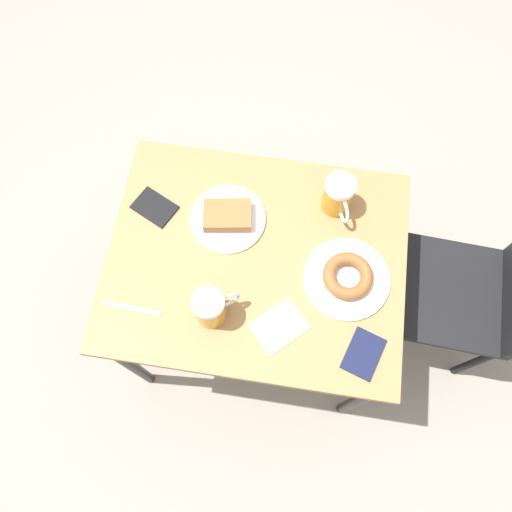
{
  "coord_description": "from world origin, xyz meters",
  "views": [
    {
      "loc": [
        0.52,
        0.08,
        2.13
      ],
      "look_at": [
        0.0,
        0.0,
        0.78
      ],
      "focal_mm": 35.0,
      "sensor_mm": 36.0,
      "label": 1
    }
  ],
  "objects_px": {
    "beer_mug_center": "(338,196)",
    "napkin_folded": "(280,326)",
    "fork": "(133,308)",
    "beer_mug_left": "(211,307)",
    "chair": "(492,291)",
    "passport_far_edge": "(155,207)",
    "passport_near_edge": "(363,354)",
    "plate_with_cake": "(228,217)",
    "plate_with_donut": "(347,277)"
  },
  "relations": [
    {
      "from": "beer_mug_center",
      "to": "napkin_folded",
      "type": "bearing_deg",
      "value": -16.43
    },
    {
      "from": "beer_mug_center",
      "to": "fork",
      "type": "distance_m",
      "value": 0.68
    },
    {
      "from": "beer_mug_left",
      "to": "napkin_folded",
      "type": "bearing_deg",
      "value": 87.58
    },
    {
      "from": "chair",
      "to": "passport_far_edge",
      "type": "bearing_deg",
      "value": -88.4
    },
    {
      "from": "beer_mug_center",
      "to": "passport_near_edge",
      "type": "distance_m",
      "value": 0.46
    },
    {
      "from": "chair",
      "to": "plate_with_cake",
      "type": "bearing_deg",
      "value": -88.35
    },
    {
      "from": "napkin_folded",
      "to": "passport_far_edge",
      "type": "bearing_deg",
      "value": -125.86
    },
    {
      "from": "beer_mug_left",
      "to": "beer_mug_center",
      "type": "bearing_deg",
      "value": 141.63
    },
    {
      "from": "plate_with_cake",
      "to": "beer_mug_center",
      "type": "xyz_separation_m",
      "value": [
        -0.1,
        0.32,
        0.05
      ]
    },
    {
      "from": "chair",
      "to": "beer_mug_left",
      "type": "bearing_deg",
      "value": -69.73
    },
    {
      "from": "chair",
      "to": "napkin_folded",
      "type": "relative_size",
      "value": 5.06
    },
    {
      "from": "passport_near_edge",
      "to": "chair",
      "type": "bearing_deg",
      "value": 125.69
    },
    {
      "from": "plate_with_donut",
      "to": "beer_mug_center",
      "type": "relative_size",
      "value": 1.94
    },
    {
      "from": "napkin_folded",
      "to": "fork",
      "type": "height_order",
      "value": "same"
    },
    {
      "from": "plate_with_donut",
      "to": "napkin_folded",
      "type": "relative_size",
      "value": 1.44
    },
    {
      "from": "napkin_folded",
      "to": "passport_near_edge",
      "type": "xyz_separation_m",
      "value": [
        0.04,
        0.24,
        0.0
      ]
    },
    {
      "from": "chair",
      "to": "plate_with_donut",
      "type": "height_order",
      "value": "chair"
    },
    {
      "from": "chair",
      "to": "plate_with_cake",
      "type": "xyz_separation_m",
      "value": [
        -0.02,
        -0.89,
        0.25
      ]
    },
    {
      "from": "napkin_folded",
      "to": "passport_far_edge",
      "type": "relative_size",
      "value": 1.15
    },
    {
      "from": "fork",
      "to": "passport_far_edge",
      "type": "height_order",
      "value": "passport_far_edge"
    },
    {
      "from": "beer_mug_left",
      "to": "fork",
      "type": "relative_size",
      "value": 0.77
    },
    {
      "from": "plate_with_donut",
      "to": "chair",
      "type": "bearing_deg",
      "value": 102.81
    },
    {
      "from": "chair",
      "to": "beer_mug_left",
      "type": "xyz_separation_m",
      "value": [
        0.28,
        -0.88,
        0.3
      ]
    },
    {
      "from": "plate_with_cake",
      "to": "plate_with_donut",
      "type": "bearing_deg",
      "value": 69.85
    },
    {
      "from": "plate_with_cake",
      "to": "beer_mug_left",
      "type": "xyz_separation_m",
      "value": [
        0.3,
        0.01,
        0.05
      ]
    },
    {
      "from": "plate_with_cake",
      "to": "passport_far_edge",
      "type": "xyz_separation_m",
      "value": [
        -0.01,
        -0.23,
        -0.01
      ]
    },
    {
      "from": "chair",
      "to": "fork",
      "type": "xyz_separation_m",
      "value": [
        0.3,
        -1.11,
        0.23
      ]
    },
    {
      "from": "plate_with_donut",
      "to": "beer_mug_center",
      "type": "bearing_deg",
      "value": -166.9
    },
    {
      "from": "beer_mug_center",
      "to": "napkin_folded",
      "type": "relative_size",
      "value": 0.74
    },
    {
      "from": "passport_near_edge",
      "to": "passport_far_edge",
      "type": "bearing_deg",
      "value": -117.8
    },
    {
      "from": "passport_near_edge",
      "to": "beer_mug_left",
      "type": "bearing_deg",
      "value": -96.53
    },
    {
      "from": "plate_with_donut",
      "to": "beer_mug_left",
      "type": "xyz_separation_m",
      "value": [
        0.16,
        -0.36,
        0.05
      ]
    },
    {
      "from": "plate_with_donut",
      "to": "fork",
      "type": "bearing_deg",
      "value": -73.15
    },
    {
      "from": "plate_with_cake",
      "to": "passport_near_edge",
      "type": "distance_m",
      "value": 0.56
    },
    {
      "from": "beer_mug_center",
      "to": "plate_with_cake",
      "type": "bearing_deg",
      "value": -73.27
    },
    {
      "from": "plate_with_donut",
      "to": "passport_far_edge",
      "type": "distance_m",
      "value": 0.62
    },
    {
      "from": "beer_mug_left",
      "to": "chair",
      "type": "bearing_deg",
      "value": 107.45
    },
    {
      "from": "chair",
      "to": "passport_near_edge",
      "type": "bearing_deg",
      "value": -51.48
    },
    {
      "from": "chair",
      "to": "passport_far_edge",
      "type": "relative_size",
      "value": 5.83
    },
    {
      "from": "plate_with_donut",
      "to": "passport_far_edge",
      "type": "bearing_deg",
      "value": -103.32
    },
    {
      "from": "plate_with_donut",
      "to": "fork",
      "type": "xyz_separation_m",
      "value": [
        0.18,
        -0.59,
        -0.02
      ]
    },
    {
      "from": "beer_mug_center",
      "to": "passport_near_edge",
      "type": "relative_size",
      "value": 0.88
    },
    {
      "from": "beer_mug_center",
      "to": "beer_mug_left",
      "type": "bearing_deg",
      "value": -38.37
    },
    {
      "from": "chair",
      "to": "beer_mug_center",
      "type": "height_order",
      "value": "beer_mug_center"
    },
    {
      "from": "chair",
      "to": "beer_mug_center",
      "type": "bearing_deg",
      "value": -98.38
    },
    {
      "from": "beer_mug_left",
      "to": "passport_near_edge",
      "type": "relative_size",
      "value": 0.88
    },
    {
      "from": "beer_mug_center",
      "to": "passport_far_edge",
      "type": "bearing_deg",
      "value": -80.68
    },
    {
      "from": "chair",
      "to": "fork",
      "type": "bearing_deg",
      "value": -72.2
    },
    {
      "from": "plate_with_donut",
      "to": "fork",
      "type": "distance_m",
      "value": 0.62
    },
    {
      "from": "beer_mug_left",
      "to": "passport_far_edge",
      "type": "bearing_deg",
      "value": -141.9
    }
  ]
}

